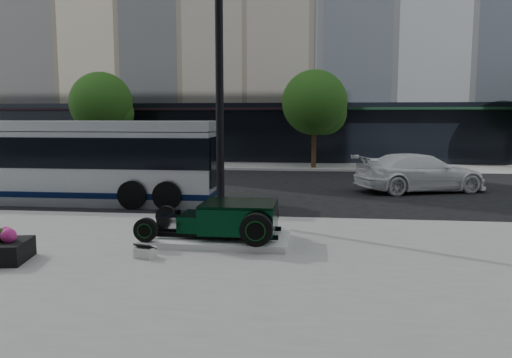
# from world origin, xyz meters

# --- Properties ---
(ground) EXTENTS (120.00, 120.00, 0.00)m
(ground) POSITION_xyz_m (0.00, 0.00, 0.00)
(ground) COLOR black
(ground) RESTS_ON ground
(sidewalk_near) EXTENTS (70.00, 17.00, 0.12)m
(sidewalk_near) POSITION_xyz_m (0.00, -10.50, 0.06)
(sidewalk_near) COLOR gray
(sidewalk_near) RESTS_ON ground
(sidewalk_far) EXTENTS (70.00, 4.00, 0.12)m
(sidewalk_far) POSITION_xyz_m (0.00, 14.00, 0.06)
(sidewalk_far) COLOR gray
(sidewalk_far) RESTS_ON ground
(street_trees) EXTENTS (29.80, 3.80, 5.70)m
(street_trees) POSITION_xyz_m (1.15, 13.07, 3.77)
(street_trees) COLOR black
(street_trees) RESTS_ON sidewalk_far
(display_plinth) EXTENTS (3.40, 1.80, 0.15)m
(display_plinth) POSITION_xyz_m (-1.16, -5.17, 0.20)
(display_plinth) COLOR silver
(display_plinth) RESTS_ON sidewalk_near
(hot_rod) EXTENTS (3.22, 2.00, 0.81)m
(hot_rod) POSITION_xyz_m (-0.83, -5.17, 0.70)
(hot_rod) COLOR black
(hot_rod) RESTS_ON display_plinth
(info_plaque) EXTENTS (0.46, 0.39, 0.31)m
(info_plaque) POSITION_xyz_m (-2.38, -6.67, 0.24)
(info_plaque) COLOR silver
(info_plaque) RESTS_ON sidewalk_near
(lamppost) EXTENTS (0.41, 0.41, 7.53)m
(lamppost) POSITION_xyz_m (-1.57, -2.54, 3.60)
(lamppost) COLOR black
(lamppost) RESTS_ON sidewalk_near
(transit_bus) EXTENTS (12.12, 2.88, 2.92)m
(transit_bus) POSITION_xyz_m (-8.30, 0.59, 1.49)
(transit_bus) COLOR silver
(transit_bus) RESTS_ON ground
(white_sedan) EXTENTS (5.82, 3.83, 1.57)m
(white_sedan) POSITION_xyz_m (5.43, 4.61, 0.78)
(white_sedan) COLOR white
(white_sedan) RESTS_ON ground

